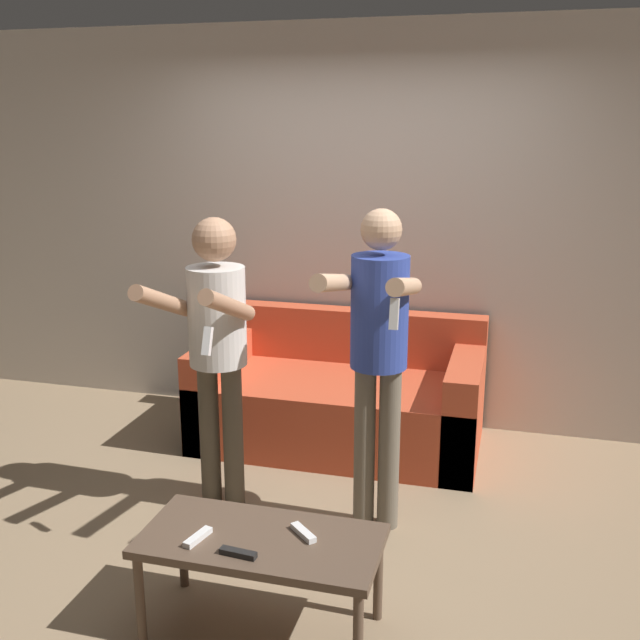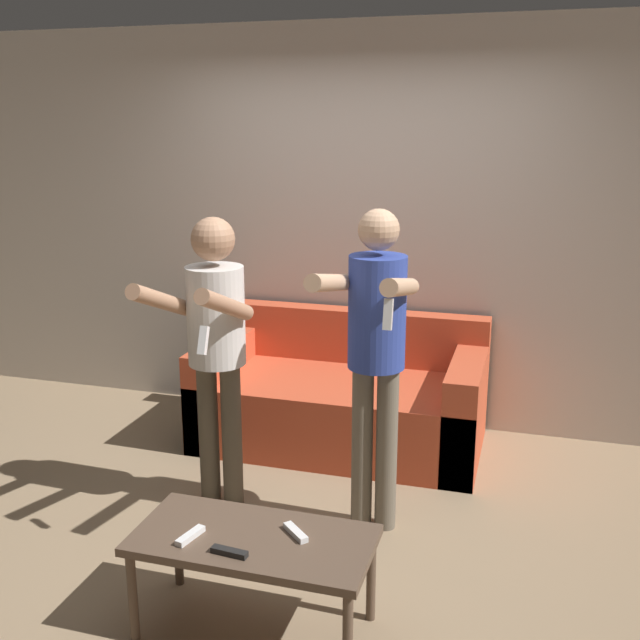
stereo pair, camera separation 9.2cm
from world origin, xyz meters
The scene contains 9 objects.
ground_plane centered at (0.00, 0.00, 0.00)m, with size 14.00×14.00×0.00m, color #937A5B.
wall_back centered at (0.00, 1.64, 1.35)m, with size 6.40×0.06×2.70m.
couch centered at (-0.03, 1.14, 0.29)m, with size 1.82×0.93×0.82m.
person_standing_left centered at (-0.46, 0.13, 0.99)m, with size 0.43×0.71×1.60m.
person_standing_right centered at (0.40, 0.13, 1.03)m, with size 0.41×0.72×1.67m.
coffee_table centered at (0.11, -0.81, 0.39)m, with size 0.98×0.48×0.44m.
remote_near centered at (0.07, -0.96, 0.45)m, with size 0.15×0.05×0.02m.
remote_mid centered at (-0.13, -0.89, 0.45)m, with size 0.07×0.15×0.02m.
remote_far centered at (0.27, -0.75, 0.45)m, with size 0.13×0.13×0.02m.
Camera 2 is at (1.13, -3.33, 2.07)m, focal length 42.00 mm.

